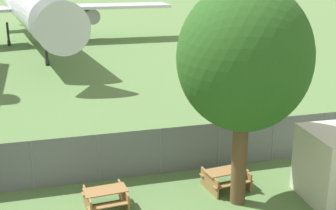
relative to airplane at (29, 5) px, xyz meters
name	(u,v)px	position (x,y,z in m)	size (l,w,h in m)	color
perimeter_fence	(161,151)	(5.22, -32.91, -3.17)	(56.07, 0.07, 2.00)	slate
airplane	(29,5)	(0.00, 0.00, 0.00)	(30.64, 38.09, 11.48)	silver
picnic_bench_near_cabin	(226,177)	(7.33, -34.84, -3.70)	(1.78, 1.59, 0.76)	olive
picnic_bench_open_grass	(106,197)	(2.60, -35.20, -3.70)	(1.62, 1.52, 0.76)	olive
tree_near_hangar	(244,59)	(7.34, -35.98, 1.19)	(4.58, 4.58, 7.92)	brown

